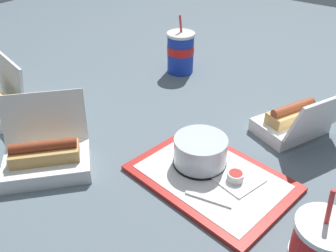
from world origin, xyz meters
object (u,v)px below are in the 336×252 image
cake_container (200,152)px  clamshell_hotdog_front (294,121)px  clamshell_hotdog_left (46,156)px  food_tray (211,178)px  soda_cup_right (180,52)px  ketchup_cup (235,177)px  plastic_fork (209,199)px

cake_container → clamshell_hotdog_front: size_ratio=0.55×
clamshell_hotdog_left → food_tray: bearing=-148.7°
soda_cup_right → ketchup_cup: bearing=137.3°
food_tray → plastic_fork: bearing=117.3°
food_tray → ketchup_cup: bearing=-161.0°
food_tray → ketchup_cup: size_ratio=10.05×
plastic_fork → food_tray: bearing=-74.8°
clamshell_hotdog_front → soda_cup_right: soda_cup_right is taller
plastic_fork → clamshell_hotdog_left: clamshell_hotdog_left is taller
cake_container → plastic_fork: bearing=132.0°
plastic_fork → clamshell_hotdog_front: (-0.04, -0.39, 0.02)m
clamshell_hotdog_front → clamshell_hotdog_left: 0.68m
cake_container → plastic_fork: (-0.09, 0.10, -0.03)m
soda_cup_right → plastic_fork: bearing=130.9°
ketchup_cup → soda_cup_right: bearing=-42.7°
food_tray → plastic_fork: plastic_fork is taller
clamshell_hotdog_front → ketchup_cup: bearing=85.5°
food_tray → ketchup_cup: ketchup_cup is taller
clamshell_hotdog_front → soda_cup_right: size_ratio=1.17×
clamshell_hotdog_front → soda_cup_right: (0.50, -0.15, 0.04)m
ketchup_cup → plastic_fork: 0.09m
cake_container → clamshell_hotdog_left: size_ratio=0.48×
cake_container → clamshell_hotdog_front: 0.32m
clamshell_hotdog_front → soda_cup_right: bearing=-16.2°
cake_container → ketchup_cup: bearing=177.0°
soda_cup_right → cake_container: bearing=130.7°
ketchup_cup → clamshell_hotdog_left: size_ratio=0.14×
cake_container → clamshell_hotdog_left: (0.30, 0.24, -0.01)m
food_tray → clamshell_hotdog_front: 0.32m
food_tray → soda_cup_right: soda_cup_right is taller
food_tray → cake_container: bearing=-25.8°
food_tray → soda_cup_right: size_ratio=1.89×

